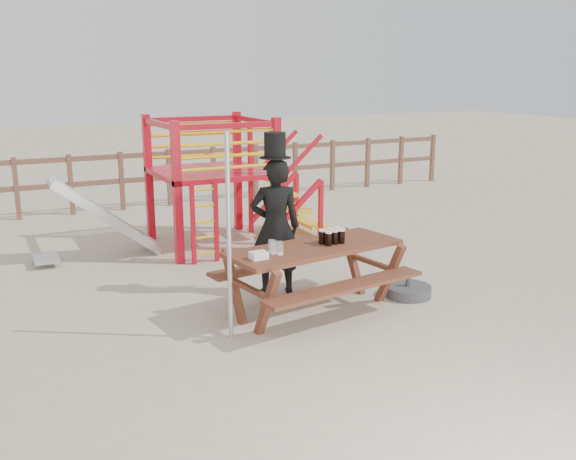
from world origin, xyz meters
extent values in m
plane|color=#B9A990|center=(0.00, 0.00, 0.00)|extent=(60.00, 60.00, 0.00)
cube|color=brown|center=(0.00, 7.00, 1.10)|extent=(15.00, 0.06, 0.10)
cube|color=brown|center=(0.00, 7.00, 0.60)|extent=(15.00, 0.06, 0.10)
cube|color=brown|center=(-2.50, 7.00, 0.60)|extent=(0.09, 0.09, 1.20)
cube|color=brown|center=(-1.50, 7.00, 0.60)|extent=(0.09, 0.09, 1.20)
cube|color=brown|center=(-0.50, 7.00, 0.60)|extent=(0.09, 0.09, 1.20)
cube|color=brown|center=(0.50, 7.00, 0.60)|extent=(0.09, 0.09, 1.20)
cube|color=brown|center=(1.50, 7.00, 0.60)|extent=(0.09, 0.09, 1.20)
cube|color=brown|center=(2.50, 7.00, 0.60)|extent=(0.09, 0.09, 1.20)
cube|color=brown|center=(3.50, 7.00, 0.60)|extent=(0.09, 0.09, 1.20)
cube|color=brown|center=(4.50, 7.00, 0.60)|extent=(0.09, 0.09, 1.20)
cube|color=brown|center=(5.50, 7.00, 0.60)|extent=(0.09, 0.09, 1.20)
cube|color=brown|center=(6.50, 7.00, 0.60)|extent=(0.09, 0.09, 1.20)
cube|color=brown|center=(7.50, 7.00, 0.60)|extent=(0.09, 0.09, 1.20)
cube|color=red|center=(-0.60, 2.80, 1.05)|extent=(0.12, 0.12, 2.10)
cube|color=red|center=(1.00, 2.80, 1.05)|extent=(0.12, 0.12, 2.10)
cube|color=red|center=(-0.60, 4.40, 1.05)|extent=(0.12, 0.12, 2.10)
cube|color=red|center=(1.00, 4.40, 1.05)|extent=(0.12, 0.12, 2.10)
cube|color=red|center=(0.20, 3.60, 1.20)|extent=(1.72, 1.72, 0.08)
cube|color=red|center=(0.20, 2.80, 2.00)|extent=(1.60, 0.08, 0.08)
cube|color=red|center=(0.20, 4.40, 2.00)|extent=(1.60, 0.08, 0.08)
cube|color=red|center=(-0.60, 3.60, 2.00)|extent=(0.08, 1.60, 0.08)
cube|color=red|center=(1.00, 3.60, 2.00)|extent=(0.08, 1.60, 0.08)
cylinder|color=yellow|center=(0.20, 2.80, 1.38)|extent=(1.50, 0.05, 0.05)
cylinder|color=yellow|center=(0.20, 4.40, 1.38)|extent=(1.50, 0.05, 0.05)
cylinder|color=yellow|center=(0.20, 2.80, 1.56)|extent=(1.50, 0.05, 0.05)
cylinder|color=yellow|center=(0.20, 4.40, 1.56)|extent=(1.50, 0.05, 0.05)
cylinder|color=yellow|center=(0.20, 2.80, 1.74)|extent=(1.50, 0.05, 0.05)
cylinder|color=yellow|center=(0.20, 4.40, 1.74)|extent=(1.50, 0.05, 0.05)
cylinder|color=yellow|center=(0.20, 2.80, 1.92)|extent=(1.50, 0.05, 0.05)
cylinder|color=yellow|center=(0.20, 4.40, 1.92)|extent=(1.50, 0.05, 0.05)
cube|color=red|center=(-0.43, 2.65, 0.60)|extent=(0.06, 0.06, 1.20)
cube|color=red|center=(-0.07, 2.65, 0.60)|extent=(0.06, 0.06, 1.20)
cylinder|color=yellow|center=(-0.25, 2.65, 0.15)|extent=(0.36, 0.04, 0.04)
cylinder|color=yellow|center=(-0.25, 2.65, 0.39)|extent=(0.36, 0.04, 0.04)
cylinder|color=yellow|center=(-0.25, 2.65, 0.63)|extent=(0.36, 0.04, 0.04)
cylinder|color=yellow|center=(-0.25, 2.65, 0.87)|extent=(0.36, 0.04, 0.04)
cylinder|color=yellow|center=(-0.25, 2.65, 1.11)|extent=(0.36, 0.04, 0.04)
cube|color=yellow|center=(1.15, 3.60, 1.08)|extent=(0.30, 0.90, 0.06)
cube|color=yellow|center=(1.43, 3.60, 0.78)|extent=(0.30, 0.90, 0.06)
cube|color=yellow|center=(1.71, 3.60, 0.48)|extent=(0.30, 0.90, 0.06)
cube|color=yellow|center=(1.99, 3.60, 0.18)|extent=(0.30, 0.90, 0.06)
cube|color=red|center=(1.55, 3.15, 0.60)|extent=(0.95, 0.08, 0.86)
cube|color=red|center=(1.55, 4.05, 0.60)|extent=(0.95, 0.08, 0.86)
cube|color=silver|center=(-1.50, 3.60, 0.62)|extent=(1.53, 0.55, 1.21)
cube|color=silver|center=(-1.50, 3.33, 0.66)|extent=(1.58, 0.04, 1.28)
cube|color=silver|center=(-1.50, 3.87, 0.66)|extent=(1.58, 0.04, 1.28)
cube|color=silver|center=(-2.40, 3.60, 0.10)|extent=(0.35, 0.55, 0.05)
cube|color=brown|center=(0.22, 0.16, 0.78)|extent=(2.18, 1.08, 0.05)
cube|color=brown|center=(0.31, -0.41, 0.47)|extent=(2.11, 0.60, 0.04)
cube|color=brown|center=(0.14, 0.73, 0.47)|extent=(2.11, 0.60, 0.04)
cube|color=brown|center=(-0.66, 0.03, 0.38)|extent=(0.27, 1.25, 0.75)
cube|color=brown|center=(1.10, 0.29, 0.38)|extent=(0.27, 1.25, 0.75)
imported|color=black|center=(0.10, 0.97, 0.87)|extent=(0.73, 0.59, 1.75)
cube|color=#0B790B|center=(0.14, 1.10, 1.08)|extent=(0.07, 0.04, 0.41)
cylinder|color=black|center=(0.10, 0.97, 1.75)|extent=(0.40, 0.40, 0.01)
cylinder|color=black|center=(0.10, 0.97, 1.91)|extent=(0.27, 0.27, 0.30)
cube|color=white|center=(0.14, 1.09, 2.02)|extent=(0.13, 0.04, 0.03)
cylinder|color=#B2B2B7|center=(-0.95, -0.13, 1.10)|extent=(0.05, 0.05, 2.21)
cylinder|color=#3B3B40|center=(1.55, 0.10, 0.07)|extent=(0.59, 0.59, 0.14)
cylinder|color=#3B3B40|center=(1.55, 0.10, 0.19)|extent=(0.07, 0.07, 0.11)
cube|color=white|center=(-0.58, -0.03, 0.85)|extent=(0.19, 0.15, 0.08)
cylinder|color=black|center=(0.37, 0.10, 0.89)|extent=(0.08, 0.08, 0.15)
cylinder|color=#FDEFCF|center=(0.37, 0.10, 0.97)|extent=(0.08, 0.08, 0.02)
cylinder|color=black|center=(0.47, 0.13, 0.89)|extent=(0.08, 0.08, 0.15)
cylinder|color=#FDEFCF|center=(0.47, 0.13, 0.97)|extent=(0.08, 0.08, 0.02)
cylinder|color=black|center=(0.56, 0.13, 0.89)|extent=(0.08, 0.08, 0.15)
cylinder|color=#FDEFCF|center=(0.56, 0.13, 0.97)|extent=(0.08, 0.08, 0.02)
cylinder|color=black|center=(0.35, 0.21, 0.89)|extent=(0.08, 0.08, 0.15)
cylinder|color=#FDEFCF|center=(0.35, 0.21, 0.97)|extent=(0.08, 0.08, 0.02)
cylinder|color=black|center=(0.46, 0.21, 0.89)|extent=(0.08, 0.08, 0.15)
cylinder|color=#FDEFCF|center=(0.46, 0.21, 0.97)|extent=(0.08, 0.08, 0.02)
cylinder|color=black|center=(0.56, 0.23, 0.89)|extent=(0.08, 0.08, 0.15)
cylinder|color=#FDEFCF|center=(0.56, 0.23, 0.97)|extent=(0.08, 0.08, 0.02)
cylinder|color=silver|center=(-0.35, 0.12, 0.89)|extent=(0.08, 0.08, 0.15)
cylinder|color=#FDEFCF|center=(-0.35, 0.12, 0.82)|extent=(0.07, 0.07, 0.02)
cylinder|color=silver|center=(-0.35, 0.07, 0.89)|extent=(0.08, 0.08, 0.15)
cylinder|color=#FDEFCF|center=(-0.35, 0.07, 0.82)|extent=(0.07, 0.07, 0.02)
cylinder|color=silver|center=(-0.30, 0.01, 0.89)|extent=(0.08, 0.08, 0.15)
cylinder|color=#FDEFCF|center=(-0.30, 0.01, 0.82)|extent=(0.07, 0.07, 0.02)
camera|label=1|loc=(-3.28, -6.11, 2.78)|focal=40.00mm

